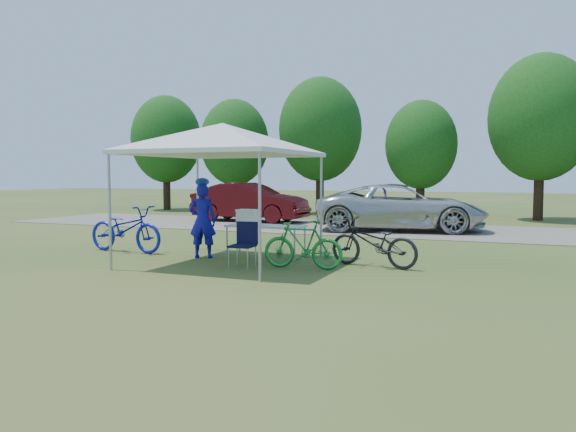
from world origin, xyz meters
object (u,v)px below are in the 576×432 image
folding_table (266,227)px  folding_chair (245,240)px  bike_blue (126,229)px  bike_dark (373,243)px  cyclist (203,221)px  minivan (400,207)px  sedan (250,202)px  cooler (248,217)px  bike_green (303,245)px

folding_table → folding_chair: bearing=-83.0°
folding_chair → bike_blue: bike_blue is taller
bike_dark → cyclist: bearing=-75.5°
folding_table → bike_blue: bike_blue is taller
folding_chair → bike_blue: size_ratio=0.42×
folding_chair → minivan: 7.99m
folding_table → sedan: sedan is taller
cooler → cyclist: size_ratio=0.29×
minivan → bike_dark: bearing=174.6°
cyclist → minivan: bearing=-127.6°
folding_table → bike_green: (1.27, -1.13, -0.18)m
bike_blue → folding_table: bearing=-76.5°
folding_chair → sedan: 10.24m
cooler → bike_blue: 2.87m
folding_chair → bike_green: size_ratio=0.56×
folding_table → bike_green: 1.71m
folding_table → cyclist: bearing=-151.2°
bike_dark → minivan: (-0.88, 6.99, 0.28)m
folding_chair → sedan: bearing=112.4°
bike_dark → minivan: bearing=-161.7°
cooler → sedan: size_ratio=0.10×
folding_chair → bike_dark: (2.26, 0.87, -0.04)m
folding_table → cooler: 0.47m
cooler → bike_blue: bike_blue is taller
folding_chair → bike_dark: size_ratio=0.48×
folding_table → sedan: bearing=118.5°
cooler → bike_dark: 2.89m
cyclist → minivan: size_ratio=0.30×
cyclist → folding_chair: bearing=136.1°
bike_blue → bike_dark: (5.64, 0.10, -0.06)m
folding_chair → bike_blue: bearing=163.7°
folding_chair → cooler: bearing=110.7°
folding_table → cyclist: (-1.15, -0.64, 0.15)m
cooler → sedan: sedan is taller
bike_green → minivan: (0.27, 7.70, 0.29)m
folding_chair → cyclist: cyclist is taller
folding_table → minivan: bearing=76.8°
folding_chair → cooler: cooler is taller
bike_blue → sedan: (-1.08, 8.45, 0.21)m
cooler → bike_green: (1.69, -1.13, -0.38)m
cooler → sedan: bearing=116.1°
bike_blue → sedan: 8.52m
cyclist → sedan: cyclist is taller
folding_chair → minivan: bearing=76.6°
folding_chair → minivan: size_ratio=0.16×
folding_table → minivan: 6.75m
bike_green → folding_table: bearing=-135.5°
bike_dark → sedan: 10.72m
sedan → bike_green: bearing=-148.1°
cooler → bike_dark: cooler is taller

